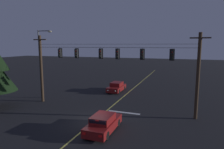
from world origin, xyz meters
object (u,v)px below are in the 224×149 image
(traffic_light_leftmost, at_px, (60,53))
(traffic_light_left_inner, at_px, (76,53))
(car_waiting_near_lane, at_px, (103,123))
(car_oncoming_lead, at_px, (117,87))
(traffic_light_centre, at_px, (100,54))
(traffic_light_far_right, at_px, (172,55))
(traffic_light_rightmost, at_px, (142,54))
(street_lamp_corner, at_px, (41,58))
(traffic_light_right_inner, at_px, (117,54))

(traffic_light_leftmost, bearing_deg, traffic_light_left_inner, 0.00)
(car_waiting_near_lane, relative_size, car_oncoming_lead, 0.98)
(traffic_light_centre, height_order, traffic_light_far_right, same)
(traffic_light_rightmost, relative_size, car_waiting_near_lane, 0.28)
(traffic_light_left_inner, height_order, traffic_light_centre, same)
(traffic_light_left_inner, xyz_separation_m, traffic_light_far_right, (10.31, 0.00, 0.00))
(traffic_light_leftmost, relative_size, traffic_light_centre, 1.00)
(car_waiting_near_lane, height_order, street_lamp_corner, street_lamp_corner)
(car_waiting_near_lane, bearing_deg, traffic_light_rightmost, 70.82)
(traffic_light_leftmost, distance_m, street_lamp_corner, 4.08)
(car_waiting_near_lane, xyz_separation_m, street_lamp_corner, (-11.44, 6.92, 4.59))
(traffic_light_right_inner, relative_size, traffic_light_far_right, 1.00)
(traffic_light_left_inner, distance_m, car_oncoming_lead, 10.11)
(traffic_light_left_inner, distance_m, traffic_light_rightmost, 7.44)
(traffic_light_leftmost, relative_size, traffic_light_left_inner, 1.00)
(traffic_light_leftmost, bearing_deg, car_waiting_near_lane, -35.76)
(traffic_light_leftmost, height_order, traffic_light_centre, same)
(traffic_light_rightmost, distance_m, street_lamp_corner, 13.46)
(traffic_light_leftmost, bearing_deg, car_oncoming_lead, 63.51)
(traffic_light_centre, height_order, car_waiting_near_lane, traffic_light_centre)
(traffic_light_leftmost, height_order, street_lamp_corner, street_lamp_corner)
(traffic_light_right_inner, relative_size, car_oncoming_lead, 0.28)
(car_waiting_near_lane, distance_m, car_oncoming_lead, 14.31)
(traffic_light_left_inner, height_order, street_lamp_corner, street_lamp_corner)
(traffic_light_rightmost, xyz_separation_m, car_oncoming_lead, (-5.46, 8.33, -5.38))
(traffic_light_left_inner, distance_m, car_waiting_near_lane, 9.49)
(traffic_light_centre, height_order, traffic_light_right_inner, same)
(traffic_light_centre, xyz_separation_m, car_oncoming_lead, (-0.96, 8.33, -5.38))
(street_lamp_corner, bearing_deg, traffic_light_rightmost, -5.93)
(traffic_light_centre, xyz_separation_m, traffic_light_rightmost, (4.50, 0.00, 0.00))
(traffic_light_right_inner, bearing_deg, traffic_light_left_inner, 180.00)
(traffic_light_leftmost, distance_m, traffic_light_far_right, 12.48)
(street_lamp_corner, bearing_deg, traffic_light_centre, -8.90)
(car_waiting_near_lane, distance_m, street_lamp_corner, 14.13)
(traffic_light_leftmost, height_order, car_waiting_near_lane, traffic_light_leftmost)
(traffic_light_right_inner, distance_m, traffic_light_rightmost, 2.61)
(traffic_light_left_inner, bearing_deg, car_waiting_near_lane, -45.10)
(car_waiting_near_lane, bearing_deg, traffic_light_far_right, 49.11)
(traffic_light_right_inner, distance_m, car_waiting_near_lane, 7.75)
(traffic_light_leftmost, bearing_deg, traffic_light_rightmost, 0.00)
(traffic_light_leftmost, distance_m, traffic_light_rightmost, 9.61)
(traffic_light_centre, bearing_deg, traffic_light_left_inner, 180.00)
(traffic_light_right_inner, distance_m, traffic_light_far_right, 5.48)
(traffic_light_right_inner, relative_size, traffic_light_rightmost, 1.00)
(traffic_light_centre, bearing_deg, car_oncoming_lead, 96.57)
(street_lamp_corner, bearing_deg, traffic_light_left_inner, -13.19)
(traffic_light_rightmost, relative_size, car_oncoming_lead, 0.28)
(traffic_light_leftmost, distance_m, traffic_light_right_inner, 7.00)
(traffic_light_centre, relative_size, traffic_light_rightmost, 1.00)
(traffic_light_left_inner, xyz_separation_m, car_oncoming_lead, (1.98, 8.33, -5.38))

